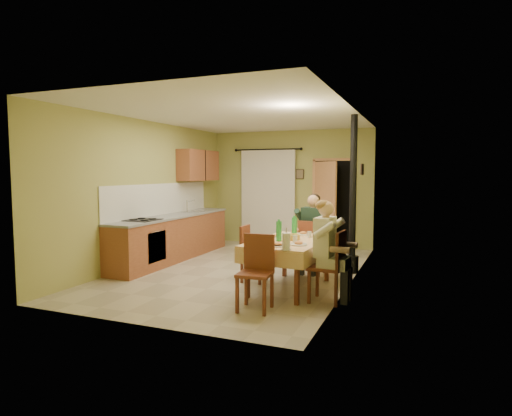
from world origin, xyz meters
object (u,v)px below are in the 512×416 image
at_px(chair_far, 312,258).
at_px(chair_near, 255,288).
at_px(man_right, 327,239).
at_px(stove_flue, 353,216).
at_px(dining_table, 290,264).
at_px(chair_right, 328,281).
at_px(man_far, 313,225).
at_px(chair_left, 253,264).

xyz_separation_m(chair_far, chair_near, (-0.20, -2.20, 0.00)).
relative_size(man_right, stove_flue, 0.50).
bearing_deg(chair_far, stove_flue, 36.77).
bearing_deg(stove_flue, dining_table, -116.17).
bearing_deg(chair_right, chair_near, 134.68).
relative_size(chair_near, man_far, 0.71).
xyz_separation_m(dining_table, chair_right, (0.68, -0.44, -0.09)).
relative_size(man_far, stove_flue, 0.50).
distance_m(chair_near, chair_left, 1.46).
bearing_deg(chair_right, chair_far, 25.49).
bearing_deg(chair_far, chair_near, -89.70).
relative_size(dining_table, chair_right, 1.77).
relative_size(chair_right, stove_flue, 0.36).
height_order(dining_table, chair_far, chair_far).
distance_m(chair_left, stove_flue, 2.01).
relative_size(chair_right, man_right, 0.72).
bearing_deg(chair_near, chair_far, -99.56).
distance_m(chair_near, man_far, 2.30).
bearing_deg(chair_right, dining_table, 60.77).
bearing_deg(stove_flue, chair_far, -148.76).
xyz_separation_m(chair_far, man_right, (0.59, -1.50, 0.59)).
height_order(chair_far, stove_flue, stove_flue).
relative_size(chair_left, man_far, 0.66).
distance_m(dining_table, chair_far, 1.07).
xyz_separation_m(chair_near, stove_flue, (0.83, 2.58, 0.73)).
height_order(chair_right, man_right, man_right).
distance_m(chair_left, man_right, 1.61).
bearing_deg(chair_near, stove_flue, -112.19).
bearing_deg(chair_left, stove_flue, 130.78).
height_order(chair_right, chair_left, chair_right).
bearing_deg(man_far, chair_right, -62.90).
bearing_deg(man_far, dining_table, -88.76).
relative_size(chair_far, chair_right, 0.96).
relative_size(chair_left, stove_flue, 0.33).
relative_size(dining_table, chair_near, 1.80).
bearing_deg(chair_right, man_far, 25.27).
bearing_deg(man_right, man_far, 24.80).
height_order(dining_table, chair_near, chair_near).
height_order(chair_far, man_far, man_far).
xyz_separation_m(man_right, stove_flue, (0.04, 1.88, 0.15)).
bearing_deg(chair_near, man_far, -99.56).
bearing_deg(man_far, chair_left, -126.12).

